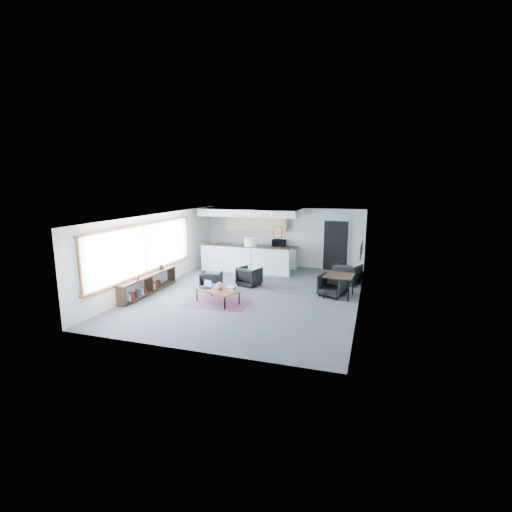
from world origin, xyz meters
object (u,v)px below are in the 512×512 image
(armchair_left, at_px, (211,280))
(armchair_right, at_px, (249,275))
(dining_table, at_px, (339,277))
(ceramic_pot, at_px, (219,286))
(microwave, at_px, (279,242))
(floor_lamp, at_px, (251,244))
(laptop, at_px, (207,286))
(dining_chair_near, at_px, (332,286))
(coffee_table, at_px, (218,290))
(book_stack, at_px, (231,288))
(dining_chair_far, at_px, (348,274))

(armchair_left, relative_size, armchair_right, 0.95)
(armchair_right, xyz_separation_m, dining_table, (3.22, -0.39, 0.30))
(ceramic_pot, relative_size, microwave, 0.43)
(armchair_right, xyz_separation_m, floor_lamp, (-0.20, 0.73, 1.05))
(laptop, distance_m, dining_table, 4.28)
(dining_chair_near, bearing_deg, laptop, -137.77)
(laptop, relative_size, dining_chair_near, 0.59)
(armchair_left, height_order, dining_chair_near, armchair_left)
(coffee_table, relative_size, microwave, 2.75)
(book_stack, relative_size, armchair_right, 0.47)
(book_stack, distance_m, dining_chair_near, 3.38)
(book_stack, distance_m, armchair_left, 1.70)
(laptop, relative_size, book_stack, 1.15)
(armchair_left, xyz_separation_m, microwave, (1.35, 4.11, 0.76))
(ceramic_pot, height_order, dining_chair_near, dining_chair_near)
(armchair_left, relative_size, dining_chair_near, 1.04)
(coffee_table, bearing_deg, dining_chair_near, 51.66)
(coffee_table, xyz_separation_m, laptop, (-0.40, 0.05, 0.10))
(book_stack, height_order, dining_chair_far, dining_chair_far)
(laptop, relative_size, armchair_left, 0.57)
(ceramic_pot, bearing_deg, book_stack, 19.55)
(book_stack, height_order, armchair_left, armchair_left)
(laptop, height_order, armchair_right, armchair_right)
(dining_chair_near, bearing_deg, book_stack, -132.45)
(dining_chair_near, bearing_deg, microwave, 144.23)
(book_stack, bearing_deg, dining_chair_near, 30.92)
(dining_chair_far, distance_m, microwave, 3.73)
(book_stack, distance_m, dining_chair_far, 4.72)
(floor_lamp, bearing_deg, coffee_table, -91.78)
(coffee_table, height_order, armchair_right, armchair_right)
(dining_table, bearing_deg, laptop, -155.87)
(book_stack, xyz_separation_m, dining_chair_far, (3.27, 3.40, -0.12))
(floor_lamp, relative_size, microwave, 2.96)
(dining_chair_far, bearing_deg, armchair_right, 41.65)
(dining_chair_far, bearing_deg, dining_table, 104.92)
(armchair_right, distance_m, microwave, 3.29)
(coffee_table, bearing_deg, book_stack, 35.39)
(armchair_left, relative_size, microwave, 1.28)
(laptop, bearing_deg, armchair_right, 93.49)
(armchair_left, xyz_separation_m, floor_lamp, (0.89, 1.65, 1.07))
(dining_chair_near, bearing_deg, coffee_table, -134.41)
(floor_lamp, xyz_separation_m, dining_chair_far, (3.58, 0.57, -1.06))
(book_stack, bearing_deg, armchair_left, 135.35)
(laptop, bearing_deg, book_stack, 23.74)
(laptop, xyz_separation_m, dining_chair_far, (4.07, 3.44, -0.14))
(floor_lamp, xyz_separation_m, microwave, (0.46, 2.46, -0.30))
(microwave, bearing_deg, dining_table, -49.39)
(laptop, height_order, armchair_left, armchair_left)
(coffee_table, height_order, microwave, microwave)
(armchair_left, distance_m, armchair_right, 1.42)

